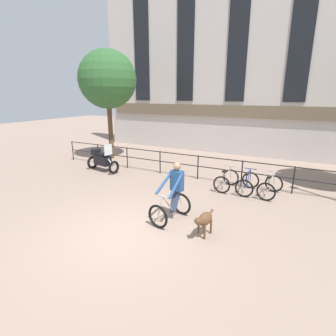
% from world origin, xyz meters
% --- Properties ---
extents(ground_plane, '(60.00, 60.00, 0.00)m').
position_xyz_m(ground_plane, '(0.00, 0.00, 0.00)').
color(ground_plane, gray).
extents(canal_railing, '(15.05, 0.05, 1.05)m').
position_xyz_m(canal_railing, '(-0.00, 5.20, 0.71)').
color(canal_railing, black).
rests_on(canal_railing, ground_plane).
extents(building_facade, '(18.00, 0.72, 11.70)m').
position_xyz_m(building_facade, '(0.00, 10.99, 5.82)').
color(building_facade, beige).
rests_on(building_facade, ground_plane).
extents(cyclist_with_bike, '(0.89, 1.28, 1.70)m').
position_xyz_m(cyclist_with_bike, '(0.77, 1.30, 0.76)').
color(cyclist_with_bike, black).
rests_on(cyclist_with_bike, ground_plane).
extents(dog, '(0.36, 0.94, 0.65)m').
position_xyz_m(dog, '(1.91, 0.81, 0.46)').
color(dog, brown).
rests_on(dog, ground_plane).
extents(parked_motorcycle, '(1.73, 0.86, 1.35)m').
position_xyz_m(parked_motorcycle, '(-4.49, 4.22, 0.56)').
color(parked_motorcycle, black).
rests_on(parked_motorcycle, ground_plane).
extents(parked_bicycle_near_lamp, '(0.73, 1.15, 0.86)m').
position_xyz_m(parked_bicycle_near_lamp, '(1.44, 4.54, 0.36)').
color(parked_bicycle_near_lamp, black).
rests_on(parked_bicycle_near_lamp, ground_plane).
extents(parked_bicycle_mid_left, '(0.68, 1.12, 0.86)m').
position_xyz_m(parked_bicycle_mid_left, '(2.24, 4.54, 0.36)').
color(parked_bicycle_mid_left, black).
rests_on(parked_bicycle_mid_left, ground_plane).
extents(parked_bicycle_mid_right, '(0.80, 1.19, 0.86)m').
position_xyz_m(parked_bicycle_mid_right, '(3.04, 4.54, 0.36)').
color(parked_bicycle_mid_right, black).
rests_on(parked_bicycle_mid_right, ground_plane).
extents(tree_canalside_left, '(3.10, 3.10, 5.88)m').
position_xyz_m(tree_canalside_left, '(-5.84, 6.55, 4.31)').
color(tree_canalside_left, brown).
rests_on(tree_canalside_left, ground_plane).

